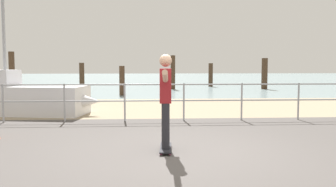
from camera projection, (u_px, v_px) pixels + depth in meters
The scene contains 13 objects.
ground_plane at pixel (191, 171), 5.19m from camera, with size 24.00×10.00×0.04m, color #514C49.
beach_strip at pixel (164, 107), 13.15m from camera, with size 24.00×6.00×0.04m, color tan.
sea_surface at pixel (152, 79), 41.01m from camera, with size 72.00×50.00×0.04m, color #849EA3.
railing_fence at pixel (125, 96), 9.64m from camera, with size 12.94×0.05×1.05m.
sailboat at pixel (20, 98), 11.07m from camera, with size 5.06×2.12×5.42m.
skateboard at pixel (166, 148), 6.35m from camera, with size 0.26×0.81×0.08m.
skateboarder at pixel (166, 95), 6.27m from camera, with size 0.23×1.45×1.65m.
groyne_post_0 at pixel (12, 73), 18.77m from camera, with size 0.30×0.30×2.26m, color #422D1E.
groyne_post_1 at pixel (82, 76), 22.97m from camera, with size 0.32×0.32×1.70m, color #422D1E.
groyne_post_2 at pixel (122, 81), 18.04m from camera, with size 0.27×0.27×1.51m, color #422D1E.
groyne_post_3 at pixel (173, 72), 22.67m from camera, with size 0.29×0.29×2.17m, color #422D1E.
groyne_post_4 at pixel (211, 75), 25.58m from camera, with size 0.31×0.31×1.69m, color #422D1E.
groyne_post_5 at pixel (265, 74), 22.73m from camera, with size 0.38×0.38×2.00m, color #422D1E.
Camera 1 is at (-0.64, -6.05, 1.54)m, focal length 38.05 mm.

